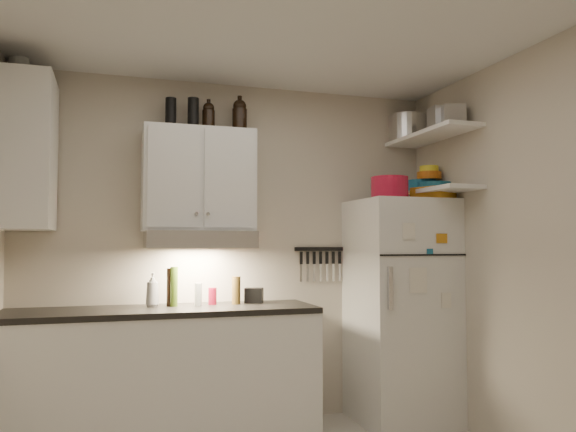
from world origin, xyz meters
name	(u,v)px	position (x,y,z in m)	size (l,w,h in m)	color
ceiling	(294,6)	(0.00, 0.00, 2.61)	(3.20, 3.00, 0.02)	silver
back_wall	(234,252)	(0.00, 1.51, 1.30)	(3.20, 0.02, 2.60)	beige
right_wall	(548,254)	(1.61, 0.00, 1.30)	(0.02, 3.00, 2.60)	beige
base_cabinet	(163,379)	(-0.55, 1.20, 0.44)	(2.10, 0.60, 0.88)	white
countertop	(164,311)	(-0.55, 1.20, 0.90)	(2.10, 0.62, 0.04)	black
upper_cabinet	(199,180)	(-0.30, 1.33, 1.83)	(0.80, 0.33, 0.75)	white
side_cabinet	(27,153)	(-1.44, 1.20, 1.95)	(0.33, 0.55, 1.00)	white
range_hood	(199,240)	(-0.30, 1.27, 1.39)	(0.76, 0.46, 0.12)	silver
fridge	(401,310)	(1.25, 1.16, 0.85)	(0.70, 0.68, 1.70)	silver
shelf_hi	(431,136)	(1.45, 1.02, 2.20)	(0.30, 0.95, 0.03)	white
shelf_lo	(431,192)	(1.45, 1.02, 1.76)	(0.30, 0.95, 0.03)	white
knife_strip	(320,249)	(0.70, 1.49, 1.32)	(0.42, 0.02, 0.03)	black
dutch_oven	(390,188)	(1.08, 1.01, 1.78)	(0.28, 0.28, 0.16)	#A5132E
book_stack	(433,193)	(1.43, 0.98, 1.75)	(0.22, 0.27, 0.09)	orange
spice_jar	(396,194)	(1.22, 1.17, 1.75)	(0.06, 0.06, 0.11)	silver
stock_pot	(407,129)	(1.45, 1.39, 2.33)	(0.31, 0.31, 0.22)	silver
tin_a	(442,119)	(1.47, 0.90, 2.30)	(0.18, 0.16, 0.18)	#AAAAAD
tin_b	(452,117)	(1.48, 0.78, 2.29)	(0.16, 0.16, 0.16)	#AAAAAD
bowl_teal	(421,186)	(1.47, 1.21, 1.82)	(0.24, 0.24, 0.10)	#175E82
bowl_orange	(429,176)	(1.49, 1.13, 1.90)	(0.19, 0.19, 0.06)	#B95811
bowl_yellow	(429,169)	(1.49, 1.13, 1.95)	(0.15, 0.15, 0.05)	yellow
plates	(435,187)	(1.52, 1.09, 1.81)	(0.27, 0.27, 0.07)	#175E82
growler_a	(209,116)	(-0.22, 1.37, 2.31)	(0.09, 0.09, 0.22)	black
growler_b	(240,116)	(0.01, 1.38, 2.33)	(0.11, 0.11, 0.27)	black
thermos_a	(193,114)	(-0.34, 1.37, 2.32)	(0.08, 0.08, 0.24)	black
thermos_b	(171,114)	(-0.50, 1.38, 2.31)	(0.08, 0.08, 0.23)	black
side_jar	(19,68)	(-1.51, 1.31, 2.54)	(0.13, 0.13, 0.18)	silver
soap_bottle	(153,288)	(-0.62, 1.30, 1.05)	(0.10, 0.10, 0.27)	white
pepper_mill	(236,290)	(-0.03, 1.29, 1.02)	(0.06, 0.06, 0.20)	brown
oil_bottle	(174,287)	(-0.48, 1.27, 1.06)	(0.05, 0.05, 0.28)	#466519
vinegar_bottle	(171,287)	(-0.50, 1.30, 1.05)	(0.06, 0.06, 0.27)	black
clear_bottle	(198,294)	(-0.30, 1.27, 1.00)	(0.05, 0.05, 0.16)	silver
red_jar	(212,296)	(-0.20, 1.31, 0.98)	(0.06, 0.06, 0.12)	#A5132E
caddy	(254,295)	(0.12, 1.33, 0.98)	(0.13, 0.09, 0.11)	black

